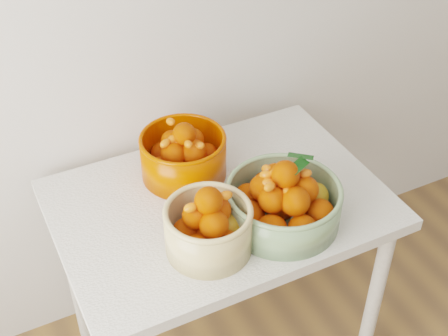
{
  "coord_description": "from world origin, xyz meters",
  "views": [
    {
      "loc": [
        -0.87,
        0.31,
        2.02
      ],
      "look_at": [
        -0.25,
        1.54,
        0.92
      ],
      "focal_mm": 50.0,
      "sensor_mm": 36.0,
      "label": 1
    }
  ],
  "objects_px": {
    "table": "(220,222)",
    "bowl_green": "(283,202)",
    "bowl_orange": "(183,155)",
    "bowl_cream": "(209,227)"
  },
  "relations": [
    {
      "from": "bowl_cream",
      "to": "bowl_green",
      "type": "height_order",
      "value": "bowl_green"
    },
    {
      "from": "table",
      "to": "bowl_cream",
      "type": "height_order",
      "value": "bowl_cream"
    },
    {
      "from": "bowl_cream",
      "to": "bowl_green",
      "type": "bearing_deg",
      "value": 1.47
    },
    {
      "from": "bowl_cream",
      "to": "bowl_orange",
      "type": "bearing_deg",
      "value": 78.47
    },
    {
      "from": "bowl_cream",
      "to": "bowl_green",
      "type": "relative_size",
      "value": 0.83
    },
    {
      "from": "table",
      "to": "bowl_green",
      "type": "distance_m",
      "value": 0.27
    },
    {
      "from": "bowl_green",
      "to": "bowl_orange",
      "type": "bearing_deg",
      "value": 117.64
    },
    {
      "from": "bowl_orange",
      "to": "bowl_green",
      "type": "bearing_deg",
      "value": -62.36
    },
    {
      "from": "bowl_green",
      "to": "bowl_orange",
      "type": "relative_size",
      "value": 1.16
    },
    {
      "from": "bowl_cream",
      "to": "bowl_orange",
      "type": "height_order",
      "value": "bowl_cream"
    }
  ]
}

